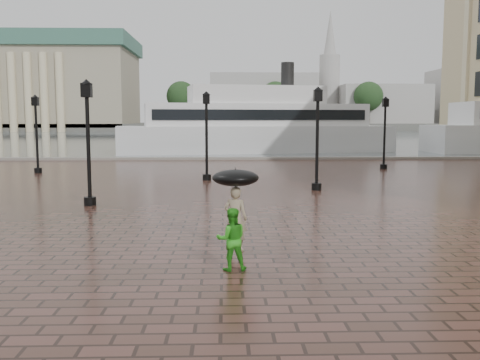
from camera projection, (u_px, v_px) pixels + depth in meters
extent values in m
plane|color=#372119|center=(284.00, 291.00, 9.75)|extent=(300.00, 300.00, 0.00)
plane|color=#4A535A|center=(230.00, 136.00, 101.13)|extent=(240.00, 240.00, 0.00)
cube|color=slate|center=(238.00, 160.00, 41.53)|extent=(80.00, 0.60, 0.30)
cube|color=#4C4C47|center=(228.00, 126.00, 168.55)|extent=(300.00, 60.00, 2.00)
cube|color=gray|center=(34.00, 88.00, 150.83)|extent=(55.00, 30.00, 22.00)
cube|color=#376554|center=(32.00, 45.00, 149.48)|extent=(57.00, 32.00, 4.00)
cube|color=#A09D98|center=(262.00, 100.00, 158.01)|extent=(30.00, 22.00, 14.00)
cube|color=#A09D98|center=(379.00, 105.00, 159.19)|extent=(25.00, 22.00, 11.00)
cylinder|color=#A09D98|center=(329.00, 89.00, 158.25)|extent=(6.00, 6.00, 20.00)
cone|color=#A09D98|center=(330.00, 41.00, 156.67)|extent=(5.00, 5.00, 18.00)
cylinder|color=#2D2119|center=(87.00, 116.00, 145.26)|extent=(1.00, 1.00, 8.00)
sphere|color=#1B3317|center=(86.00, 96.00, 144.64)|extent=(8.00, 8.00, 8.00)
cylinder|color=#2D2119|center=(181.00, 116.00, 146.00)|extent=(1.00, 1.00, 8.00)
sphere|color=#1B3317|center=(181.00, 96.00, 145.38)|extent=(8.00, 8.00, 8.00)
cylinder|color=#2D2119|center=(275.00, 116.00, 146.74)|extent=(1.00, 1.00, 8.00)
sphere|color=#1B3317|center=(275.00, 96.00, 146.12)|extent=(8.00, 8.00, 8.00)
cylinder|color=#2D2119|center=(368.00, 116.00, 147.48)|extent=(1.00, 1.00, 8.00)
sphere|color=#1B3317|center=(368.00, 96.00, 146.86)|extent=(8.00, 8.00, 8.00)
cylinder|color=#2D2119|center=(460.00, 116.00, 148.22)|extent=(1.00, 1.00, 8.00)
sphere|color=#1B3317|center=(461.00, 96.00, 147.60)|extent=(8.00, 8.00, 8.00)
cylinder|color=black|center=(90.00, 201.00, 19.49)|extent=(0.44, 0.44, 0.30)
cylinder|color=black|center=(88.00, 150.00, 19.29)|extent=(0.14, 0.14, 4.00)
cube|color=black|center=(87.00, 90.00, 19.04)|extent=(0.35, 0.35, 0.50)
sphere|color=beige|center=(87.00, 90.00, 19.04)|extent=(0.28, 0.28, 0.28)
cylinder|color=black|center=(316.00, 187.00, 23.73)|extent=(0.44, 0.44, 0.30)
cylinder|color=black|center=(317.00, 145.00, 23.52)|extent=(0.14, 0.14, 4.00)
cube|color=black|center=(318.00, 96.00, 23.28)|extent=(0.35, 0.35, 0.50)
sphere|color=beige|center=(318.00, 96.00, 23.28)|extent=(0.28, 0.28, 0.28)
cylinder|color=black|center=(38.00, 170.00, 31.24)|extent=(0.44, 0.44, 0.30)
cylinder|color=black|center=(37.00, 139.00, 31.03)|extent=(0.14, 0.14, 4.00)
cube|color=black|center=(35.00, 101.00, 30.79)|extent=(0.35, 0.35, 0.50)
sphere|color=beige|center=(35.00, 101.00, 30.79)|extent=(0.28, 0.28, 0.28)
cylinder|color=black|center=(384.00, 167.00, 33.83)|extent=(0.44, 0.44, 0.30)
cylinder|color=black|center=(384.00, 137.00, 33.62)|extent=(0.14, 0.14, 4.00)
cube|color=black|center=(386.00, 103.00, 33.38)|extent=(0.35, 0.35, 0.50)
sphere|color=beige|center=(386.00, 103.00, 33.38)|extent=(0.28, 0.28, 0.28)
cylinder|color=black|center=(207.00, 177.00, 27.56)|extent=(0.44, 0.44, 0.30)
cylinder|color=black|center=(207.00, 141.00, 27.35)|extent=(0.14, 0.14, 4.00)
cube|color=black|center=(206.00, 99.00, 27.10)|extent=(0.35, 0.35, 0.50)
sphere|color=beige|center=(206.00, 99.00, 27.10)|extent=(0.28, 0.28, 0.28)
imported|color=gray|center=(236.00, 219.00, 12.66)|extent=(0.65, 0.53, 1.55)
imported|color=#2A991C|center=(231.00, 239.00, 11.02)|extent=(0.68, 0.55, 1.30)
cube|color=silver|center=(256.00, 139.00, 51.09)|extent=(26.68, 10.62, 2.50)
cube|color=silver|center=(256.00, 115.00, 50.83)|extent=(21.41, 8.90, 2.08)
cube|color=silver|center=(256.00, 95.00, 50.62)|extent=(13.11, 6.86, 1.66)
cylinder|color=black|center=(288.00, 76.00, 51.03)|extent=(1.25, 1.25, 2.50)
cube|color=black|center=(263.00, 115.00, 48.15)|extent=(19.48, 3.50, 0.94)
cube|color=black|center=(249.00, 115.00, 53.52)|extent=(19.48, 3.50, 0.94)
cylinder|color=black|center=(236.00, 196.00, 12.60)|extent=(0.02, 0.02, 0.95)
ellipsoid|color=black|center=(236.00, 178.00, 12.55)|extent=(1.10, 1.10, 0.39)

